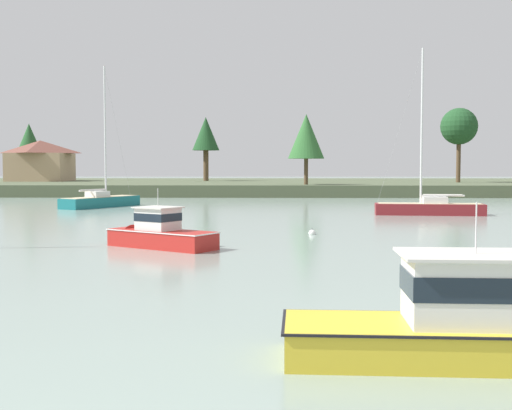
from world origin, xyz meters
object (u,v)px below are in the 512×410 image
object	(u,v)px
sailboat_teal	(101,204)
cruiser_yellow	(487,335)
cruiser_red	(153,238)
mooring_buoy_white	(312,233)
sailboat_maroon	(429,211)

from	to	relation	value
sailboat_teal	cruiser_yellow	size ratio (longest dim) A/B	1.87
cruiser_red	mooring_buoy_white	size ratio (longest dim) A/B	13.67
cruiser_yellow	mooring_buoy_white	xyz separation A→B (m)	(-1.92, 24.54, -0.47)
cruiser_red	mooring_buoy_white	world-z (taller)	cruiser_red
mooring_buoy_white	cruiser_red	bearing A→B (deg)	-143.38
sailboat_teal	sailboat_maroon	world-z (taller)	sailboat_teal
sailboat_teal	mooring_buoy_white	distance (m)	30.72
cruiser_yellow	sailboat_teal	bearing A→B (deg)	112.48
sailboat_teal	sailboat_maroon	xyz separation A→B (m)	(28.67, -9.39, -0.01)
sailboat_teal	sailboat_maroon	bearing A→B (deg)	-18.13
sailboat_maroon	cruiser_red	bearing A→B (deg)	-130.82
sailboat_teal	mooring_buoy_white	world-z (taller)	sailboat_teal
sailboat_teal	cruiser_red	size ratio (longest dim) A/B	2.22
sailboat_maroon	sailboat_teal	bearing A→B (deg)	161.87
cruiser_red	sailboat_teal	bearing A→B (deg)	108.76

